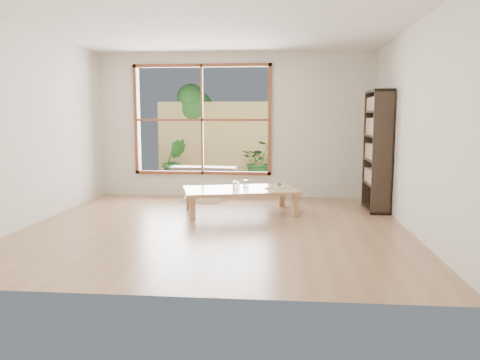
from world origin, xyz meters
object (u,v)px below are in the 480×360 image
Objects in this scene: low_table at (240,192)px; bookshelf at (377,151)px; food_tray at (275,187)px; garden_bench at (203,170)px.

bookshelf is (2.10, 0.39, 0.60)m from low_table.
low_table is at bearing -164.50° from food_tray.
food_tray is at bearing -169.98° from bookshelf.
bookshelf is at bearing -4.56° from low_table.
food_tray is at bearing -52.17° from garden_bench.
low_table is 1.38× the size of garden_bench.
garden_bench is (-3.08, 2.00, -0.54)m from bookshelf.
food_tray reaches higher than low_table.
food_tray is 0.21× the size of garden_bench.
garden_bench is at bearing 147.02° from bookshelf.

